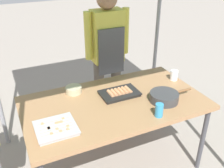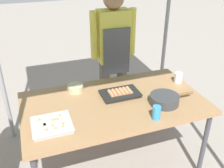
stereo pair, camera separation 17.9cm
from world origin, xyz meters
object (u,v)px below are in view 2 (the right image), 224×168
Objects in this scene: tray_meat_skewers at (52,125)px; cooking_wok at (165,99)px; stall_table at (114,106)px; drink_cup_by_wok at (157,113)px; tray_grilled_sausages at (120,93)px; drink_cup_near_edge at (178,78)px; condiment_bowl at (75,88)px; vendor_woman at (113,49)px.

cooking_wok is at bearing 0.14° from tray_meat_skewers.
tray_meat_skewers is at bearing -162.37° from stall_table.
drink_cup_by_wok is (0.23, -0.35, 0.11)m from stall_table.
stall_table is 4.56× the size of tray_grilled_sausages.
tray_meat_skewers is 2.64× the size of drink_cup_by_wok.
stall_table is at bearing -170.41° from drink_cup_near_edge.
tray_grilled_sausages is 0.46m from drink_cup_by_wok.
condiment_bowl reaches higher than tray_meat_skewers.
vendor_woman reaches higher than tray_grilled_sausages.
drink_cup_near_edge reaches higher than cooking_wok.
stall_table is at bearing -138.61° from tray_grilled_sausages.
condiment_bowl is 0.09× the size of vendor_woman.
vendor_woman is (-0.14, 0.92, 0.15)m from cooking_wok.
vendor_woman reaches higher than drink_cup_by_wok.
drink_cup_near_edge is at bearing 42.71° from cooking_wok.
cooking_wok reaches higher than condiment_bowl.
cooking_wok is (0.40, -0.18, 0.10)m from stall_table.
cooking_wok is 3.63× the size of drink_cup_by_wok.
tray_meat_skewers is at bearing 167.78° from drink_cup_by_wok.
tray_grilled_sausages is 0.41m from cooking_wok.
tray_meat_skewers reaches higher than stall_table.
drink_cup_by_wok reaches higher than cooking_wok.
tray_grilled_sausages is at bearing -176.03° from drink_cup_near_edge.
vendor_woman is (-0.46, 0.62, 0.14)m from drink_cup_near_edge.
drink_cup_by_wok is at bearing -136.42° from drink_cup_near_edge.
tray_meat_skewers is at bearing -179.86° from cooking_wok.
drink_cup_near_edge is (0.64, 0.04, 0.03)m from tray_grilled_sausages.
vendor_woman is (0.18, 0.66, 0.17)m from tray_grilled_sausages.
drink_cup_near_edge is at bearing -9.85° from condiment_bowl.
tray_meat_skewers is at bearing 47.98° from vendor_woman.
cooking_wok is at bearing -137.29° from drink_cup_near_edge.
cooking_wok is (0.31, -0.26, 0.02)m from tray_grilled_sausages.
vendor_woman reaches higher than drink_cup_near_edge.
vendor_woman is (0.26, 0.74, 0.25)m from stall_table.
vendor_woman is at bearing 70.39° from stall_table.
vendor_woman is at bearing 47.98° from tray_meat_skewers.
cooking_wok reaches higher than tray_grilled_sausages.
drink_cup_near_edge reaches higher than stall_table.
tray_meat_skewers is 0.19× the size of vendor_woman.
condiment_bowl is (-0.37, 0.22, 0.01)m from tray_grilled_sausages.
stall_table is 0.60m from tray_meat_skewers.
cooking_wok is (0.97, 0.00, 0.03)m from tray_meat_skewers.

